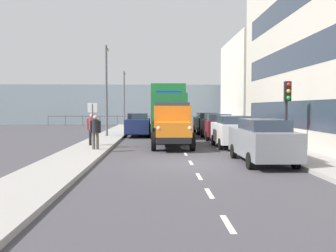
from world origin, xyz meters
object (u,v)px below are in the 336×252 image
at_px(street_sign, 92,117).
at_px(truck_vintage_orange, 172,126).
at_px(car_white_kerbside_1, 233,131).
at_px(pedestrian_strolling, 92,127).
at_px(pedestrian_near_railing, 95,129).
at_px(car_maroon_kerbside_2, 217,126).
at_px(car_black_kerbside_3, 207,123).
at_px(car_grey_kerbside_near, 262,140).
at_px(lorry_cargo_green, 168,108).
at_px(lamp_post_promenade, 107,82).
at_px(traffic_light_near, 287,101).
at_px(car_navy_oppositeside_0, 138,124).
at_px(lamp_post_far, 124,93).

bearing_deg(street_sign, truck_vintage_orange, -178.11).
distance_m(car_white_kerbside_1, pedestrian_strolling, 7.54).
bearing_deg(pedestrian_near_railing, car_maroon_kerbside_2, -134.43).
xyz_separation_m(car_black_kerbside_3, street_sign, (7.46, 10.72, 0.79)).
height_order(car_grey_kerbside_near, car_black_kerbside_3, same).
bearing_deg(lorry_cargo_green, car_black_kerbside_3, -148.10).
xyz_separation_m(car_white_kerbside_1, lamp_post_promenade, (7.62, -6.57, 3.05)).
height_order(pedestrian_near_railing, lamp_post_promenade, lamp_post_promenade).
distance_m(truck_vintage_orange, pedestrian_strolling, 4.27).
bearing_deg(truck_vintage_orange, traffic_light_near, 150.60).
bearing_deg(lorry_cargo_green, traffic_light_near, 114.18).
bearing_deg(car_navy_oppositeside_0, pedestrian_near_railing, 81.21).
distance_m(car_navy_oppositeside_0, lamp_post_promenade, 3.99).
bearing_deg(car_navy_oppositeside_0, traffic_light_near, 123.77).
xyz_separation_m(car_grey_kerbside_near, lamp_post_far, (7.46, -24.43, 2.73)).
bearing_deg(lamp_post_far, street_sign, 90.01).
distance_m(car_navy_oppositeside_0, pedestrian_near_railing, 10.08).
bearing_deg(lorry_cargo_green, car_white_kerbside_1, 111.09).
bearing_deg(lamp_post_promenade, car_white_kerbside_1, 139.21).
bearing_deg(lamp_post_far, car_black_kerbside_3, 131.84).
bearing_deg(truck_vintage_orange, car_white_kerbside_1, -178.27).
bearing_deg(car_maroon_kerbside_2, lamp_post_promenade, -9.88).
distance_m(car_maroon_kerbside_2, pedestrian_near_railing, 10.05).
height_order(car_white_kerbside_1, traffic_light_near, traffic_light_near).
relative_size(lorry_cargo_green, car_black_kerbside_3, 1.81).
height_order(lorry_cargo_green, lamp_post_promenade, lamp_post_promenade).
bearing_deg(car_maroon_kerbside_2, traffic_light_near, 102.85).
height_order(car_white_kerbside_1, lamp_post_far, lamp_post_far).
bearing_deg(street_sign, car_maroon_kerbside_2, -143.67).
xyz_separation_m(truck_vintage_orange, car_grey_kerbside_near, (-3.27, 5.52, -0.28)).
bearing_deg(car_white_kerbside_1, car_navy_oppositeside_0, -55.62).
distance_m(truck_vintage_orange, car_maroon_kerbside_2, 6.27).
distance_m(car_grey_kerbside_near, pedestrian_strolling, 9.38).
relative_size(car_navy_oppositeside_0, lamp_post_far, 0.80).
bearing_deg(street_sign, traffic_light_near, 163.52).
bearing_deg(car_grey_kerbside_near, pedestrian_near_railing, -27.70).
bearing_deg(lamp_post_far, lorry_cargo_green, 112.08).
bearing_deg(pedestrian_strolling, truck_vintage_orange, 179.14).
distance_m(truck_vintage_orange, lamp_post_far, 19.52).
distance_m(car_white_kerbside_1, car_maroon_kerbside_2, 5.25).
xyz_separation_m(lamp_post_promenade, lamp_post_far, (-0.16, -12.24, -0.32)).
relative_size(pedestrian_near_railing, lamp_post_promenade, 0.26).
bearing_deg(car_navy_oppositeside_0, pedestrian_strolling, 75.80).
bearing_deg(car_grey_kerbside_near, truck_vintage_orange, -59.38).
bearing_deg(lamp_post_promenade, car_grey_kerbside_near, 122.00).
relative_size(car_grey_kerbside_near, car_white_kerbside_1, 1.18).
bearing_deg(pedestrian_near_railing, traffic_light_near, 173.14).
height_order(truck_vintage_orange, car_black_kerbside_3, truck_vintage_orange).
xyz_separation_m(car_navy_oppositeside_0, lamp_post_far, (1.97, -10.78, 2.73)).
bearing_deg(traffic_light_near, lamp_post_far, -66.81).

